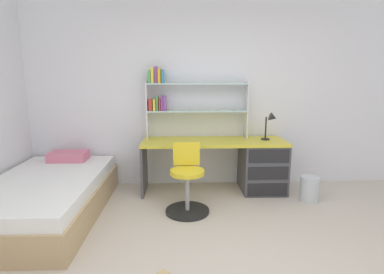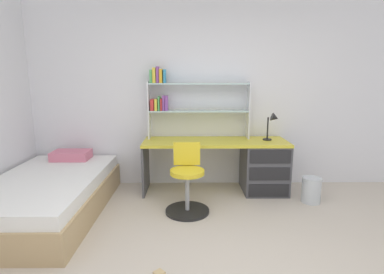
{
  "view_description": "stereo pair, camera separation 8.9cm",
  "coord_description": "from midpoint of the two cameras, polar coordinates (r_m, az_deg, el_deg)",
  "views": [
    {
      "loc": [
        -0.36,
        -1.9,
        1.56
      ],
      "look_at": [
        -0.24,
        1.43,
        0.91
      ],
      "focal_mm": 28.04,
      "sensor_mm": 36.0,
      "label": 1
    },
    {
      "loc": [
        -0.27,
        -1.9,
        1.56
      ],
      "look_at": [
        -0.24,
        1.43,
        0.91
      ],
      "focal_mm": 28.04,
      "sensor_mm": 36.0,
      "label": 2
    }
  ],
  "objects": [
    {
      "name": "swivel_chair",
      "position": [
        3.57,
        -0.2,
        -9.15
      ],
      "size": [
        0.52,
        0.52,
        0.81
      ],
      "color": "black",
      "rests_on": "ground_plane"
    },
    {
      "name": "desk_lamp",
      "position": [
        4.21,
        15.77,
        2.73
      ],
      "size": [
        0.2,
        0.17,
        0.38
      ],
      "color": "black",
      "rests_on": "desk"
    },
    {
      "name": "desk",
      "position": [
        4.27,
        11.88,
        -4.92
      ],
      "size": [
        1.96,
        0.62,
        0.72
      ],
      "color": "gold",
      "rests_on": "ground_plane"
    },
    {
      "name": "bookshelf_hutch",
      "position": [
        4.21,
        -0.98,
        7.53
      ],
      "size": [
        1.41,
        0.22,
        1.0
      ],
      "color": "silver",
      "rests_on": "desk"
    },
    {
      "name": "waste_bin",
      "position": [
        4.18,
        22.32,
        -9.31
      ],
      "size": [
        0.24,
        0.24,
        0.32
      ],
      "primitive_type": "cylinder",
      "color": "silver",
      "rests_on": "ground_plane"
    },
    {
      "name": "bed_platform",
      "position": [
        3.91,
        -25.16,
        -10.0
      ],
      "size": [
        1.21,
        2.06,
        0.57
      ],
      "color": "tan",
      "rests_on": "ground_plane"
    },
    {
      "name": "room_shell",
      "position": [
        3.31,
        -17.36,
        6.25
      ],
      "size": [
        6.08,
        5.87,
        2.62
      ],
      "color": "silver",
      "rests_on": "ground_plane"
    }
  ]
}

